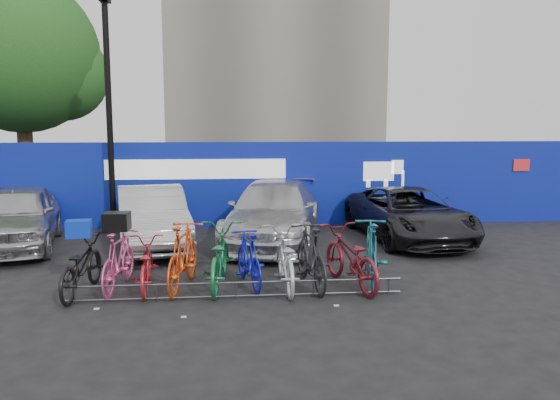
{
  "coord_description": "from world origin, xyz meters",
  "views": [
    {
      "loc": [
        -0.09,
        -9.41,
        2.88
      ],
      "look_at": [
        0.98,
        2.0,
        1.3
      ],
      "focal_mm": 35.0,
      "sensor_mm": 36.0,
      "label": 1
    }
  ],
  "objects": [
    {
      "name": "ground",
      "position": [
        0.0,
        0.0,
        0.0
      ],
      "size": [
        100.0,
        100.0,
        0.0
      ],
      "primitive_type": "plane",
      "color": "black",
      "rests_on": "ground"
    },
    {
      "name": "hoarding",
      "position": [
        0.01,
        6.0,
        1.2
      ],
      "size": [
        22.0,
        0.18,
        2.4
      ],
      "color": "navy",
      "rests_on": "ground"
    },
    {
      "name": "tree",
      "position": [
        -6.77,
        10.06,
        5.07
      ],
      "size": [
        5.4,
        5.2,
        7.8
      ],
      "color": "#382314",
      "rests_on": "ground"
    },
    {
      "name": "lamppost",
      "position": [
        -3.2,
        5.4,
        3.27
      ],
      "size": [
        0.25,
        0.5,
        6.11
      ],
      "color": "black",
      "rests_on": "ground"
    },
    {
      "name": "bike_rack",
      "position": [
        -0.0,
        -0.6,
        0.16
      ],
      "size": [
        5.6,
        0.03,
        0.3
      ],
      "color": "#595B60",
      "rests_on": "ground"
    },
    {
      "name": "car_0",
      "position": [
        -5.08,
        3.7,
        0.75
      ],
      "size": [
        2.63,
        4.65,
        1.49
      ],
      "primitive_type": "imported",
      "rotation": [
        0.0,
        0.0,
        0.21
      ],
      "color": "#AAAAAF",
      "rests_on": "ground"
    },
    {
      "name": "car_1",
      "position": [
        -1.93,
        3.54,
        0.71
      ],
      "size": [
        2.34,
        4.51,
        1.42
      ],
      "primitive_type": "imported",
      "rotation": [
        0.0,
        0.0,
        0.21
      ],
      "color": "#ADACB0",
      "rests_on": "ground"
    },
    {
      "name": "car_2",
      "position": [
        0.99,
        3.82,
        0.74
      ],
      "size": [
        3.08,
        5.4,
        1.47
      ],
      "primitive_type": "imported",
      "rotation": [
        0.0,
        0.0,
        -0.21
      ],
      "color": "#BABBC0",
      "rests_on": "ground"
    },
    {
      "name": "car_3",
      "position": [
        4.39,
        3.78,
        0.65
      ],
      "size": [
        2.49,
        4.82,
        1.3
      ],
      "primitive_type": "imported",
      "rotation": [
        0.0,
        0.0,
        0.07
      ],
      "color": "black",
      "rests_on": "ground"
    },
    {
      "name": "bike_0",
      "position": [
        -2.63,
        -0.08,
        0.5
      ],
      "size": [
        0.83,
        1.95,
        1.0
      ],
      "primitive_type": "imported",
      "rotation": [
        0.0,
        0.0,
        3.05
      ],
      "color": "black",
      "rests_on": "ground"
    },
    {
      "name": "bike_1",
      "position": [
        -2.04,
        0.1,
        0.53
      ],
      "size": [
        0.7,
        1.82,
        1.07
      ],
      "primitive_type": "imported",
      "rotation": [
        0.0,
        0.0,
        3.03
      ],
      "color": "#DC4988",
      "rests_on": "ground"
    },
    {
      "name": "bike_2",
      "position": [
        -1.57,
        0.05,
        0.45
      ],
      "size": [
        0.73,
        1.76,
        0.9
      ],
      "primitive_type": "imported",
      "rotation": [
        0.0,
        0.0,
        3.22
      ],
      "color": "#AD202A",
      "rests_on": "ground"
    },
    {
      "name": "bike_3",
      "position": [
        -0.92,
        0.06,
        0.59
      ],
      "size": [
        0.88,
        2.02,
        1.18
      ],
      "primitive_type": "imported",
      "rotation": [
        0.0,
        0.0,
        2.97
      ],
      "color": "#DA4715",
      "rests_on": "ground"
    },
    {
      "name": "bike_4",
      "position": [
        -0.3,
        0.1,
        0.55
      ],
      "size": [
        0.92,
        2.16,
        1.1
      ],
      "primitive_type": "imported",
      "rotation": [
        0.0,
        0.0,
        3.05
      ],
      "color": "#18693B",
      "rests_on": "ground"
    },
    {
      "name": "bike_5",
      "position": [
        0.24,
        0.12,
        0.5
      ],
      "size": [
        0.81,
        1.74,
        1.01
      ],
      "primitive_type": "imported",
      "rotation": [
        0.0,
        0.0,
        3.35
      ],
      "color": "#1117BF",
      "rests_on": "ground"
    },
    {
      "name": "bike_6",
      "position": [
        0.87,
        -0.05,
        0.53
      ],
      "size": [
        0.73,
        2.02,
        1.05
      ],
      "primitive_type": "imported",
      "rotation": [
        0.0,
        0.0,
        3.16
      ],
      "color": "#B9BDC1",
      "rests_on": "ground"
    },
    {
      "name": "bike_7",
      "position": [
        1.34,
        -0.06,
        0.57
      ],
      "size": [
        0.75,
        1.94,
        1.13
      ],
      "primitive_type": "imported",
      "rotation": [
        0.0,
        0.0,
        3.26
      ],
      "color": "#232325",
      "rests_on": "ground"
    },
    {
      "name": "bike_8",
      "position": [
        2.04,
        -0.09,
        0.54
      ],
      "size": [
        1.17,
        2.15,
        1.07
      ],
      "primitive_type": "imported",
      "rotation": [
        0.0,
        0.0,
        3.38
      ],
      "color": "maroon",
      "rests_on": "ground"
    },
    {
      "name": "bike_9",
      "position": [
        2.43,
        -0.07,
        0.6
      ],
      "size": [
        0.91,
        2.06,
        1.2
      ],
      "primitive_type": "imported",
      "rotation": [
        0.0,
        0.0,
        2.96
      ],
      "color": "#195F6E",
      "rests_on": "ground"
    },
    {
      "name": "cargo_crate",
      "position": [
        -2.63,
        -0.08,
        1.14
      ],
      "size": [
        0.44,
        0.36,
        0.29
      ],
      "primitive_type": "cube",
      "rotation": [
        0.0,
        0.0,
        0.13
      ],
      "color": "#0A2DBC",
      "rests_on": "bike_0"
    },
    {
      "name": "cargo_topcase",
      "position": [
        -2.04,
        0.1,
        1.22
      ],
      "size": [
        0.44,
        0.39,
        0.31
      ],
      "primitive_type": "cube",
      "rotation": [
        0.0,
        0.0,
        -0.04
      ],
      "color": "black",
      "rests_on": "bike_1"
    }
  ]
}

